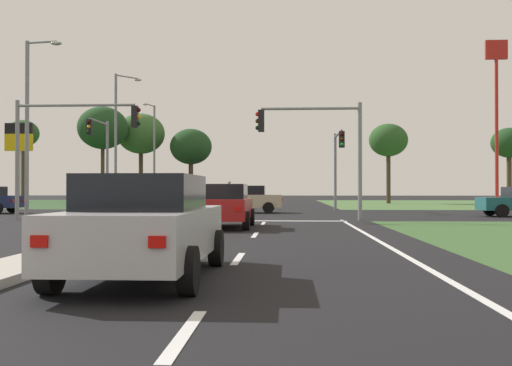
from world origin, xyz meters
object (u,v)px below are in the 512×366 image
fastfood_pole_sign (496,87)px  street_lamp_third (118,133)px  traffic_signal_far_left (101,148)px  treeline_near (23,134)px  treeline_fourth (191,147)px  treeline_second (103,128)px  car_silver_fourth (146,226)px  street_lamp_fourth (153,148)px  car_beige_third (246,199)px  traffic_signal_near_right (319,139)px  car_red_near (224,205)px  treeline_sixth (509,144)px  traffic_signal_near_left (64,136)px  street_lamp_second (30,119)px  pedestrian_at_median (229,191)px  treeline_third (141,134)px  fuel_price_totem (19,147)px  traffic_signal_far_right (338,155)px  treeline_fifth (388,141)px  car_white_second (212,196)px

fastfood_pole_sign → street_lamp_third: bearing=-168.7°
traffic_signal_far_left → fastfood_pole_sign: bearing=23.0°
treeline_near → treeline_fourth: 18.36m
fastfood_pole_sign → treeline_second: size_ratio=1.44×
car_silver_fourth → street_lamp_fourth: size_ratio=0.48×
car_beige_third → traffic_signal_near_right: traffic_signal_near_right is taller
car_red_near → treeline_sixth: 42.81m
traffic_signal_near_left → traffic_signal_far_left: 12.06m
car_silver_fourth → fastfood_pole_sign: size_ratio=0.33×
traffic_signal_near_right → street_lamp_second: street_lamp_second is taller
traffic_signal_near_left → traffic_signal_far_left: bearing=100.2°
car_red_near → treeline_fourth: size_ratio=0.56×
car_beige_third → traffic_signal_far_left: 10.76m
pedestrian_at_median → treeline_near: size_ratio=0.21×
traffic_signal_near_right → treeline_near: treeline_near is taller
treeline_third → treeline_fourth: treeline_third is taller
car_silver_fourth → pedestrian_at_median: pedestrian_at_median is taller
street_lamp_fourth → traffic_signal_near_right: bearing=-65.0°
car_red_near → fuel_price_totem: size_ratio=0.76×
traffic_signal_near_right → traffic_signal_far_right: size_ratio=1.02×
fastfood_pole_sign → traffic_signal_near_right: bearing=-123.3°
traffic_signal_far_right → traffic_signal_near_left: bearing=-139.2°
car_silver_fourth → treeline_third: (-13.21, 52.31, 6.37)m
traffic_signal_far_left → street_lamp_third: (-0.78, 6.45, 1.58)m
car_beige_third → fuel_price_totem: size_ratio=0.74×
street_lamp_second → treeline_second: 29.50m
traffic_signal_far_right → treeline_fifth: treeline_fifth is taller
street_lamp_fourth → treeline_sixth: size_ratio=1.33×
car_white_second → treeline_near: (-21.43, 8.41, 6.47)m
pedestrian_at_median → fastfood_pole_sign: (21.58, 8.00, 8.63)m
car_red_near → treeline_fourth: bearing=101.0°
car_red_near → car_white_second: size_ratio=0.99×
treeline_third → treeline_fourth: 5.57m
traffic_signal_near_right → treeline_fourth: bearing=108.0°
car_red_near → traffic_signal_near_left: size_ratio=0.75×
car_silver_fourth → fuel_price_totem: bearing=118.2°
car_silver_fourth → treeline_near: size_ratio=0.53×
traffic_signal_near_left → traffic_signal_far_left: (-2.14, 11.87, 0.27)m
fastfood_pole_sign → treeline_third: fastfood_pole_sign is taller
pedestrian_at_median → fuel_price_totem: (-13.22, -4.79, 2.87)m
car_red_near → street_lamp_fourth: (-10.75, 35.85, 4.55)m
car_white_second → treeline_third: (-8.53, 7.91, 6.38)m
car_red_near → treeline_fifth: (12.08, 37.26, 5.32)m
car_red_near → treeline_sixth: (23.04, 35.75, 4.86)m
car_red_near → fastfood_pole_sign: 36.45m
treeline_third → street_lamp_fourth: bearing=-62.4°
street_lamp_second → fastfood_pole_sign: (30.22, 21.43, 5.00)m
fastfood_pole_sign → car_beige_third: bearing=-141.2°
pedestrian_at_median → fastfood_pole_sign: bearing=-72.7°
fastfood_pole_sign → treeline_fifth: 11.62m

